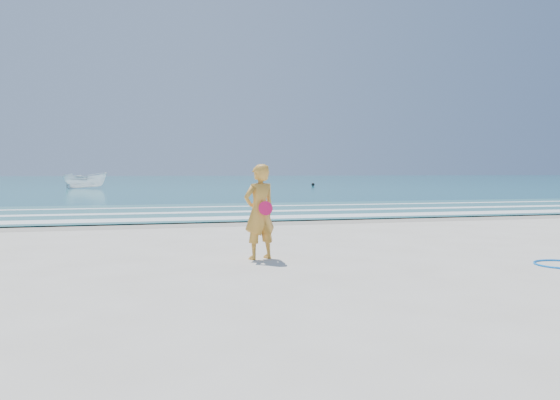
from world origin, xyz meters
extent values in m
plane|color=silver|center=(0.00, 0.00, 0.00)|extent=(400.00, 400.00, 0.00)
cube|color=#B2A893|center=(0.00, 9.00, 0.00)|extent=(400.00, 2.40, 0.00)
cube|color=#19727F|center=(0.00, 105.00, 0.02)|extent=(400.00, 190.00, 0.04)
cube|color=#59B7AD|center=(0.00, 14.00, 0.04)|extent=(400.00, 10.00, 0.01)
cube|color=white|center=(0.00, 10.30, 0.05)|extent=(400.00, 1.40, 0.01)
cube|color=white|center=(0.00, 13.20, 0.05)|extent=(400.00, 0.90, 0.01)
cube|color=white|center=(0.00, 16.50, 0.05)|extent=(400.00, 0.60, 0.01)
imported|color=white|center=(-7.98, 46.67, 0.82)|extent=(4.09, 1.65, 1.56)
sphere|color=black|center=(15.87, 49.62, 0.23)|extent=(0.37, 0.37, 0.37)
imported|color=gold|center=(-0.57, 1.57, 0.91)|extent=(0.78, 0.64, 1.82)
cylinder|color=#FF1659|center=(-0.49, 1.39, 0.99)|extent=(0.27, 0.08, 0.27)
camera|label=1|loc=(-2.74, -8.61, 1.68)|focal=35.00mm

